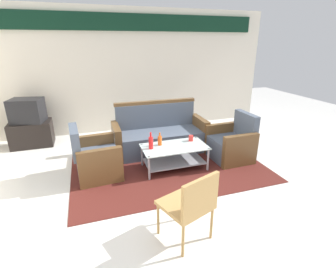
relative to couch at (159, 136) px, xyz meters
name	(u,v)px	position (x,y,z in m)	size (l,w,h in m)	color
ground_plane	(184,189)	(-0.05, -1.45, -0.32)	(14.00, 14.00, 0.00)	silver
wall_back	(138,68)	(-0.05, 1.60, 1.16)	(6.52, 0.19, 2.80)	silver
rug	(168,166)	(-0.05, -0.70, -0.31)	(3.25, 2.20, 0.01)	#511E19
couch	(159,136)	(0.00, 0.00, 0.00)	(1.81, 0.76, 0.96)	#4C5666
armchair_left	(96,159)	(-1.26, -0.63, -0.03)	(0.75, 0.81, 0.85)	#4C5666
armchair_right	(231,144)	(1.17, -0.76, -0.03)	(0.71, 0.77, 0.85)	#4C5666
coffee_table	(174,154)	(0.03, -0.79, -0.04)	(1.10, 0.60, 0.40)	silver
bottle_orange	(160,140)	(-0.18, -0.66, 0.18)	(0.07, 0.07, 0.22)	#D85919
bottle_red	(151,143)	(-0.37, -0.76, 0.20)	(0.07, 0.07, 0.28)	red
cup	(191,138)	(0.40, -0.64, 0.14)	(0.08, 0.08, 0.10)	red
tv_stand	(32,134)	(-2.46, 1.10, -0.06)	(0.80, 0.50, 0.52)	black
television	(27,111)	(-2.46, 1.10, 0.44)	(0.68, 0.56, 0.48)	black
wicker_chair	(191,203)	(-0.37, -2.44, 0.18)	(0.62, 0.62, 0.84)	#AD844C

